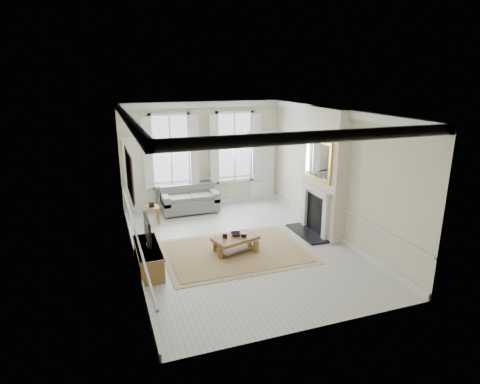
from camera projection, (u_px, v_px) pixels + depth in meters
name	position (u px, v px, depth m)	size (l,w,h in m)	color
floor	(241.00, 247.00, 10.14)	(7.20, 7.20, 0.00)	#B7B5AD
ceiling	(241.00, 111.00, 9.18)	(7.20, 7.20, 0.00)	white
back_wall	(203.00, 155.00, 12.91)	(5.20, 5.20, 0.00)	beige
left_wall	(130.00, 192.00, 8.82)	(7.20, 7.20, 0.00)	beige
right_wall	(334.00, 174.00, 10.49)	(7.20, 7.20, 0.00)	beige
window_left	(171.00, 151.00, 12.47)	(1.26, 0.20, 2.20)	#B2BCC6
window_right	(234.00, 147.00, 13.15)	(1.26, 0.20, 2.20)	#B2BCC6
door_left	(139.00, 177.00, 12.37)	(0.90, 0.08, 2.30)	silver
door_right	(262.00, 167.00, 13.69)	(0.90, 0.08, 2.30)	silver
painting	(129.00, 174.00, 9.00)	(0.05, 1.66, 1.06)	#AF771E
chimney_breast	(324.00, 172.00, 10.62)	(0.35, 1.70, 3.38)	beige
hearth	(307.00, 233.00, 10.95)	(0.55, 1.50, 0.05)	black
fireplace	(315.00, 208.00, 10.82)	(0.21, 1.45, 1.33)	silver
mirror	(318.00, 160.00, 10.45)	(0.06, 1.26, 1.06)	gold
sofa	(190.00, 201.00, 12.65)	(1.75, 0.85, 0.84)	slate
side_table	(152.00, 210.00, 11.65)	(0.44, 0.44, 0.50)	brown
rug	(236.00, 252.00, 9.84)	(3.50, 2.60, 0.02)	#A68555
coffee_table	(235.00, 240.00, 9.75)	(1.20, 0.90, 0.40)	brown
ceramic_pot_a	(225.00, 235.00, 9.68)	(0.12, 0.12, 0.12)	black
ceramic_pot_b	(244.00, 235.00, 9.74)	(0.13, 0.13, 0.09)	black
bowl	(236.00, 234.00, 9.83)	(0.28, 0.28, 0.07)	black
tv_stand	(148.00, 258.00, 8.92)	(0.49, 1.54, 0.55)	brown
tv	(147.00, 230.00, 8.74)	(0.08, 0.90, 0.68)	black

